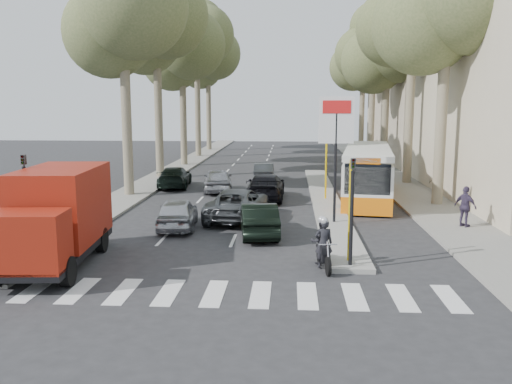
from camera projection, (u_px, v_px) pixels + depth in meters
The scene contains 30 objects.
ground at pixel (253, 255), 19.09m from camera, with size 120.00×120.00×0.00m, color #28282B.
sidewalk_right at pixel (381, 170), 43.18m from camera, with size 3.20×70.00×0.12m, color gray.
median_left at pixel (183, 165), 47.17m from camera, with size 2.40×64.00×0.12m, color gray.
traffic_island at pixel (325, 200), 29.72m from camera, with size 1.50×26.00×0.16m, color gray.
building_far at pixel (444, 75), 50.36m from camera, with size 11.00×20.00×16.00m, color #B7A88E.
billboard at pixel (336, 141), 23.23m from camera, with size 1.50×12.10×5.60m.
traffic_light_island at pixel (352, 193), 17.02m from camera, with size 0.16×0.41×3.60m.
traffic_light_left at pixel (25, 188), 18.18m from camera, with size 0.16×0.41×3.60m.
tree_l_a at pixel (125, 10), 29.86m from camera, with size 7.40×7.20×14.10m.
tree_l_b at pixel (158, 20), 37.63m from camera, with size 7.40×7.20×14.88m.
tree_l_c at pixel (184, 47), 45.67m from camera, with size 7.40×7.20×13.71m.
tree_l_d at pixel (198, 38), 53.28m from camera, with size 7.40×7.20×15.66m.
tree_l_e at pixel (209, 56), 61.34m from camera, with size 7.40×7.20×14.49m.
tree_r_a at pixel (450, 0), 26.84m from camera, with size 7.40×7.20×14.10m.
tree_r_b at pixel (416, 7), 34.55m from camera, with size 7.40×7.20×15.27m.
tree_r_c at pixel (389, 48), 42.72m from camera, with size 7.40×7.20×13.32m.
tree_r_d at pixel (375, 41), 50.37m from camera, with size 7.40×7.20×14.88m.
tree_r_e at pixel (365, 56), 58.36m from camera, with size 7.40×7.20×14.10m.
silver_hatchback at pixel (177, 213), 23.15m from camera, with size 1.56×3.88×1.32m, color #B0B3B9.
dark_hatchback at pixel (259, 219), 21.91m from camera, with size 1.41×4.05×1.33m, color black.
queue_car_a at pixel (238, 204), 24.96m from camera, with size 2.39×5.18×1.44m, color #4E5256.
queue_car_b at pixel (266, 187), 30.15m from camera, with size 2.03×5.01×1.45m, color black.
queue_car_c at pixel (218, 180), 32.87m from camera, with size 1.68×4.18×1.43m, color #97999F.
queue_car_d at pixel (264, 172), 37.87m from camera, with size 1.29×3.71×1.22m, color #515559.
queue_car_e at pixel (175, 177), 34.61m from camera, with size 1.86×4.57×1.33m, color black.
red_truck at pixel (57, 215), 17.68m from camera, with size 2.69×6.08×3.16m.
city_bus at pixel (367, 171), 30.42m from camera, with size 3.90×11.26×2.91m.
motorcycle at pixel (323, 244), 17.56m from camera, with size 0.82×2.03×1.73m.
pedestrian_near at pixel (465, 207), 22.85m from camera, with size 1.02×0.50×1.74m, color #40354F.
pedestrian_far at pixel (438, 177), 31.85m from camera, with size 1.16×0.51×1.79m, color #6B6150.
Camera 1 is at (1.28, -18.45, 5.24)m, focal length 38.00 mm.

